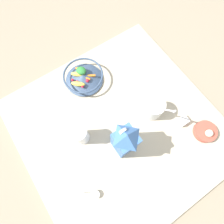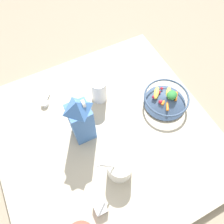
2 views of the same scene
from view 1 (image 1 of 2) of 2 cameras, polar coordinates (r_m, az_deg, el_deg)
ground_plane at (r=0.98m, az=2.30°, el=-5.25°), size 6.00×6.00×0.00m
countertop at (r=0.97m, az=2.34°, el=-4.99°), size 1.02×1.02×0.04m
fruit_bowl at (r=1.03m, az=-9.33°, el=11.20°), size 0.23×0.23×0.08m
milk_carton at (r=0.79m, az=4.20°, el=-9.46°), size 0.09×0.09×0.28m
yogurt_tub at (r=0.94m, az=13.36°, el=1.40°), size 0.11×0.15×0.23m
drinking_cup at (r=0.88m, az=-10.22°, el=-7.32°), size 0.08×0.08×0.14m
spice_jar at (r=1.01m, az=22.10°, el=-2.65°), size 0.05×0.05×0.04m
measuring_scoop at (r=0.92m, az=-5.59°, el=-25.21°), size 0.08×0.06×0.02m
garlic_bowl at (r=1.04m, az=28.21°, el=-5.69°), size 0.12×0.12×0.07m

